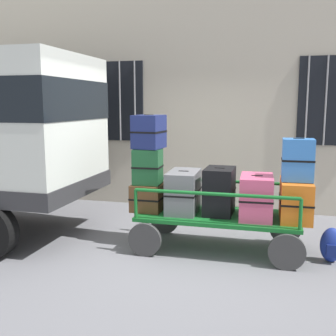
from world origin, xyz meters
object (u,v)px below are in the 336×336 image
object	(u,v)px
suitcase_left_bottom	(149,196)
suitcase_right_bottom	(296,200)
suitcase_right_middle	(298,160)
suitcase_left_middle	(148,167)
luggage_cart	(218,222)
backpack	(331,245)
suitcase_midleft_bottom	(184,191)
suitcase_center_bottom	(219,191)
suitcase_left_top	(149,132)
suitcase_midright_bottom	(256,197)

from	to	relation	value
suitcase_left_bottom	suitcase_right_bottom	world-z (taller)	suitcase_right_bottom
suitcase_right_middle	suitcase_left_middle	bearing A→B (deg)	-179.55
luggage_cart	backpack	xyz separation A→B (m)	(1.42, -0.09, -0.17)
suitcase_left_bottom	backpack	xyz separation A→B (m)	(2.40, -0.11, -0.45)
luggage_cart	suitcase_midleft_bottom	xyz separation A→B (m)	(-0.49, 0.03, 0.38)
suitcase_left_bottom	suitcase_right_middle	world-z (taller)	suitcase_right_middle
suitcase_left_bottom	suitcase_center_bottom	world-z (taller)	suitcase_center_bottom
suitcase_midleft_bottom	suitcase_left_top	bearing A→B (deg)	-179.96
suitcase_left_bottom	suitcase_midleft_bottom	bearing A→B (deg)	1.54
suitcase_left_top	suitcase_center_bottom	distance (m)	1.25
suitcase_left_bottom	suitcase_right_bottom	bearing A→B (deg)	0.19
suitcase_center_bottom	suitcase_right_middle	size ratio (longest dim) A/B	1.18
luggage_cart	suitcase_midleft_bottom	size ratio (longest dim) A/B	3.05
suitcase_midleft_bottom	backpack	size ratio (longest dim) A/B	1.64
suitcase_midright_bottom	suitcase_right_bottom	distance (m)	0.49
suitcase_left_middle	backpack	bearing A→B (deg)	-1.33
suitcase_left_bottom	suitcase_center_bottom	size ratio (longest dim) A/B	0.85
suitcase_left_middle	suitcase_midleft_bottom	world-z (taller)	suitcase_left_middle
suitcase_right_middle	backpack	xyz separation A→B (m)	(0.45, -0.07, -1.04)
suitcase_left_top	suitcase_right_middle	xyz separation A→B (m)	(1.96, -0.05, -0.31)
suitcase_left_top	suitcase_center_bottom	world-z (taller)	suitcase_left_top
suitcase_left_middle	suitcase_center_bottom	bearing A→B (deg)	4.40
suitcase_left_top	backpack	size ratio (longest dim) A/B	1.07
suitcase_midleft_bottom	suitcase_center_bottom	world-z (taller)	suitcase_center_bottom
suitcase_left_middle	suitcase_midleft_bottom	bearing A→B (deg)	8.04
suitcase_midleft_bottom	suitcase_right_middle	distance (m)	1.55
suitcase_left_bottom	backpack	bearing A→B (deg)	-2.66
suitcase_center_bottom	backpack	bearing A→B (deg)	-5.25
suitcase_midright_bottom	suitcase_left_bottom	bearing A→B (deg)	177.99
suitcase_left_bottom	suitcase_center_bottom	xyz separation A→B (m)	(0.98, 0.02, 0.13)
luggage_cart	suitcase_left_middle	size ratio (longest dim) A/B	4.52
luggage_cart	suitcase_center_bottom	distance (m)	0.41
suitcase_left_top	suitcase_midright_bottom	bearing A→B (deg)	-2.51
suitcase_left_bottom	suitcase_right_bottom	size ratio (longest dim) A/B	0.71
suitcase_right_bottom	backpack	world-z (taller)	suitcase_right_bottom
suitcase_left_bottom	suitcase_midright_bottom	world-z (taller)	suitcase_midright_bottom
suitcase_center_bottom	suitcase_midright_bottom	world-z (taller)	suitcase_center_bottom
suitcase_left_middle	suitcase_midright_bottom	world-z (taller)	suitcase_left_middle
luggage_cart	backpack	size ratio (longest dim) A/B	5.01
suitcase_midright_bottom	suitcase_right_middle	world-z (taller)	suitcase_right_middle
luggage_cart	suitcase_right_bottom	xyz separation A→B (m)	(0.98, 0.03, 0.35)
suitcase_left_middle	suitcase_right_middle	size ratio (longest dim) A/B	0.91
suitcase_midleft_bottom	suitcase_right_bottom	size ratio (longest dim) A/B	0.96
suitcase_left_middle	suitcase_center_bottom	world-z (taller)	suitcase_left_middle
backpack	suitcase_right_bottom	bearing A→B (deg)	165.17
luggage_cart	suitcase_midright_bottom	size ratio (longest dim) A/B	3.24
suitcase_midleft_bottom	backpack	world-z (taller)	suitcase_midleft_bottom
suitcase_right_middle	suitcase_midleft_bottom	bearing A→B (deg)	177.90
suitcase_left_middle	suitcase_right_bottom	distance (m)	1.99
suitcase_center_bottom	suitcase_right_bottom	bearing A→B (deg)	-0.76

